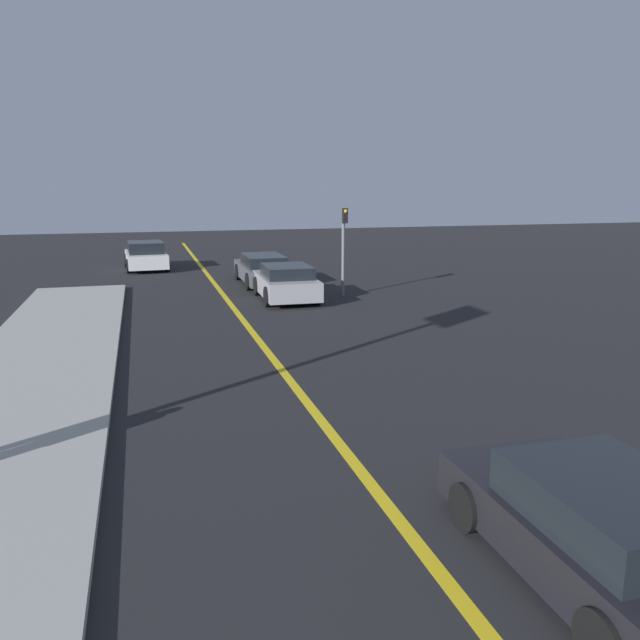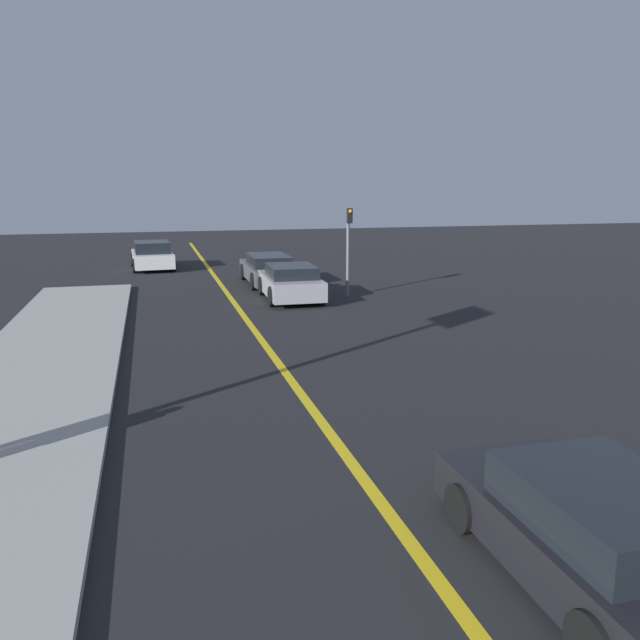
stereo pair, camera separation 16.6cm
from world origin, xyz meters
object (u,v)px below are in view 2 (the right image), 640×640
at_px(car_far_distant, 268,269).
at_px(traffic_light, 348,242).
at_px(car_ahead_center, 291,283).
at_px(car_parked_left_lot, 152,256).
at_px(car_near_right_lane, 595,532).

relative_size(car_far_distant, traffic_light, 1.43).
bearing_deg(car_ahead_center, car_parked_left_lot, 117.09).
relative_size(car_parked_left_lot, traffic_light, 1.22).
xyz_separation_m(car_parked_left_lot, traffic_light, (7.13, -10.15, 1.42)).
bearing_deg(car_far_distant, car_parked_left_lot, 127.22).
relative_size(car_far_distant, car_parked_left_lot, 1.17).
distance_m(car_near_right_lane, car_far_distant, 21.20).
height_order(car_far_distant, car_parked_left_lot, car_parked_left_lot).
xyz_separation_m(car_near_right_lane, traffic_light, (2.80, 17.38, 1.50)).
xyz_separation_m(car_near_right_lane, car_ahead_center, (0.54, 17.27, 0.06)).
bearing_deg(car_parked_left_lot, car_ahead_center, -67.89).
relative_size(car_near_right_lane, car_parked_left_lot, 0.96).
distance_m(car_ahead_center, traffic_light, 2.69).
bearing_deg(car_near_right_lane, traffic_light, 81.24).
bearing_deg(car_parked_left_lot, car_far_distant, -56.35).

